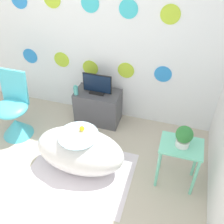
{
  "coord_description": "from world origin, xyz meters",
  "views": [
    {
      "loc": [
        1.13,
        -1.14,
        2.45
      ],
      "look_at": [
        0.54,
        0.83,
        0.78
      ],
      "focal_mm": 42.0,
      "sensor_mm": 36.0,
      "label": 1
    }
  ],
  "objects_px": {
    "bathtub": "(80,151)",
    "chair": "(15,117)",
    "tv": "(97,85)",
    "potted_plant_left": "(184,136)",
    "vase": "(76,90)"
  },
  "relations": [
    {
      "from": "bathtub",
      "to": "potted_plant_left",
      "type": "distance_m",
      "value": 1.15
    },
    {
      "from": "chair",
      "to": "vase",
      "type": "distance_m",
      "value": 0.86
    },
    {
      "from": "chair",
      "to": "potted_plant_left",
      "type": "bearing_deg",
      "value": -4.66
    },
    {
      "from": "bathtub",
      "to": "potted_plant_left",
      "type": "bearing_deg",
      "value": 6.22
    },
    {
      "from": "bathtub",
      "to": "chair",
      "type": "distance_m",
      "value": 1.06
    },
    {
      "from": "bathtub",
      "to": "chair",
      "type": "bearing_deg",
      "value": 164.35
    },
    {
      "from": "potted_plant_left",
      "to": "vase",
      "type": "bearing_deg",
      "value": 156.06
    },
    {
      "from": "tv",
      "to": "bathtub",
      "type": "bearing_deg",
      "value": -84.48
    },
    {
      "from": "tv",
      "to": "vase",
      "type": "relative_size",
      "value": 2.82
    },
    {
      "from": "potted_plant_left",
      "to": "tv",
      "type": "bearing_deg",
      "value": 147.21
    },
    {
      "from": "vase",
      "to": "tv",
      "type": "bearing_deg",
      "value": 24.62
    },
    {
      "from": "chair",
      "to": "tv",
      "type": "distance_m",
      "value": 1.14
    },
    {
      "from": "tv",
      "to": "potted_plant_left",
      "type": "bearing_deg",
      "value": -32.79
    },
    {
      "from": "bathtub",
      "to": "chair",
      "type": "xyz_separation_m",
      "value": [
        -1.02,
        0.29,
        0.01
      ]
    },
    {
      "from": "chair",
      "to": "vase",
      "type": "relative_size",
      "value": 6.42
    }
  ]
}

